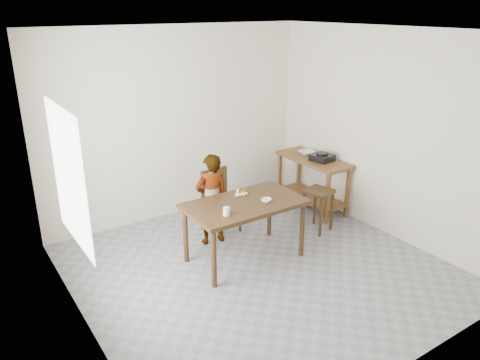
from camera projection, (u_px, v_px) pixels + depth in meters
floor at (259, 270)px, 5.55m from camera, size 4.00×4.00×0.04m
ceiling at (263, 28)px, 4.59m from camera, size 4.00×4.00×0.04m
wall_back at (177, 124)px, 6.64m from camera, size 4.00×0.04×2.70m
wall_front at (420, 231)px, 3.50m from camera, size 4.00×0.04×2.70m
wall_left at (71, 202)px, 4.02m from camera, size 0.04×4.00×2.70m
wall_right at (385, 134)px, 6.12m from camera, size 0.04×4.00×2.70m
window_pane at (68, 178)px, 4.15m from camera, size 0.02×1.10×1.30m
dining_table at (245, 231)px, 5.65m from camera, size 1.40×0.80×0.75m
prep_counter at (312, 183)px, 7.08m from camera, size 0.50×1.20×0.80m
child at (212, 199)px, 5.97m from camera, size 0.47×0.34×1.21m
dining_chair at (222, 202)px, 6.35m from camera, size 0.43×0.43×0.85m
stool at (318, 210)px, 6.40m from camera, size 0.41×0.41×0.60m
glass_tumbler at (226, 211)px, 5.16m from camera, size 0.10×0.10×0.09m
small_bowl at (266, 200)px, 5.52m from camera, size 0.14×0.14×0.04m
banana at (241, 194)px, 5.68m from camera, size 0.20×0.17×0.06m
serving_bowl at (306, 153)px, 7.09m from camera, size 0.24×0.24×0.06m
gas_burner at (322, 158)px, 6.81m from camera, size 0.32×0.32×0.09m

